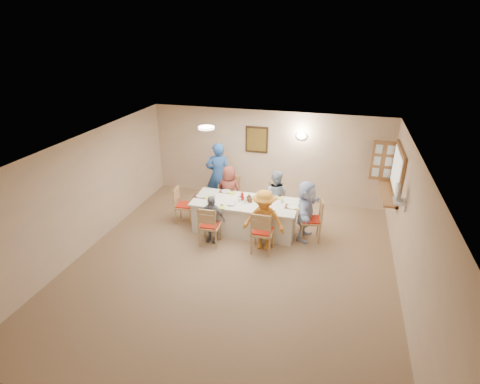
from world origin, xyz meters
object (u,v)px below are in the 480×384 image
(diner_back_right, at_px, (275,196))
(chair_back_left, at_px, (231,195))
(desk_fan, at_px, (399,194))
(chair_left_end, at_px, (185,205))
(diner_front_right, at_px, (264,220))
(chair_back_right, at_px, (276,202))
(chair_right_end, at_px, (311,219))
(caregiver, at_px, (218,175))
(diner_front_left, at_px, (212,219))
(condiment_ketchup, at_px, (242,196))
(chair_front_right, at_px, (262,231))
(diner_right_end, at_px, (306,211))
(diner_back_left, at_px, (229,191))
(dining_table, at_px, (245,216))
(serving_hatch, at_px, (397,173))
(chair_front_left, at_px, (210,225))

(diner_back_right, bearing_deg, chair_back_left, 2.36)
(desk_fan, distance_m, diner_back_right, 2.99)
(chair_left_end, relative_size, diner_front_right, 0.66)
(chair_left_end, bearing_deg, chair_back_right, -75.53)
(desk_fan, xyz_separation_m, chair_back_right, (-2.61, 1.28, -1.09))
(chair_right_end, distance_m, caregiver, 2.87)
(chair_left_end, relative_size, diner_front_left, 0.82)
(desk_fan, relative_size, condiment_ketchup, 1.27)
(desk_fan, relative_size, chair_front_right, 0.30)
(diner_back_right, relative_size, condiment_ketchup, 5.67)
(chair_right_end, bearing_deg, diner_back_right, -135.41)
(chair_front_right, bearing_deg, diner_right_end, -136.08)
(diner_back_left, bearing_deg, desk_fan, 169.27)
(condiment_ketchup, bearing_deg, dining_table, -30.78)
(serving_hatch, relative_size, diner_back_right, 1.12)
(diner_back_right, bearing_deg, chair_front_left, 59.04)
(serving_hatch, bearing_deg, chair_left_end, -169.92)
(diner_front_left, distance_m, diner_right_end, 2.14)
(caregiver, bearing_deg, diner_right_end, 129.77)
(diner_back_left, xyz_separation_m, diner_front_left, (0.00, -1.36, -0.10))
(dining_table, distance_m, condiment_ketchup, 0.51)
(serving_hatch, xyz_separation_m, condiment_ketchup, (-3.41, -0.82, -0.62))
(diner_back_left, bearing_deg, diner_front_right, 137.66)
(desk_fan, relative_size, diner_back_right, 0.22)
(serving_hatch, relative_size, chair_right_end, 1.49)
(chair_left_end, bearing_deg, chair_right_end, -95.94)
(chair_front_right, bearing_deg, diner_back_left, -51.34)
(serving_hatch, relative_size, dining_table, 0.61)
(chair_back_right, distance_m, diner_front_left, 1.91)
(serving_hatch, relative_size, caregiver, 0.85)
(chair_back_left, bearing_deg, chair_front_right, -49.49)
(chair_back_left, distance_m, diner_front_left, 1.48)
(chair_back_left, relative_size, chair_front_left, 1.02)
(chair_back_right, xyz_separation_m, chair_right_end, (0.95, -0.80, 0.04))
(chair_back_right, relative_size, condiment_ketchup, 3.88)
(chair_back_left, relative_size, chair_left_end, 1.06)
(diner_front_left, distance_m, condiment_ketchup, 0.95)
(chair_back_left, xyz_separation_m, diner_back_right, (1.20, -0.12, 0.18))
(chair_front_left, height_order, diner_front_left, diner_front_left)
(desk_fan, distance_m, chair_back_right, 3.11)
(serving_hatch, height_order, dining_table, serving_hatch)
(chair_right_end, bearing_deg, serving_hatch, 106.22)
(chair_right_end, height_order, diner_back_right, diner_back_right)
(chair_front_right, distance_m, chair_right_end, 1.24)
(diner_back_left, bearing_deg, chair_back_right, -168.06)
(chair_front_right, height_order, diner_back_left, diner_back_left)
(serving_hatch, distance_m, chair_back_right, 2.92)
(serving_hatch, distance_m, diner_back_left, 4.02)
(chair_back_left, height_order, chair_left_end, chair_back_left)
(diner_front_left, bearing_deg, diner_back_left, 94.59)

